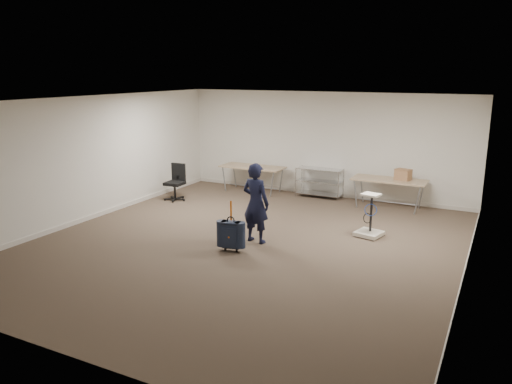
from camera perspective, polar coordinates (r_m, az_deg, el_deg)
The scene contains 10 objects.
ground at distance 9.93m, azimuth -1.10°, elevation -5.93°, with size 9.00×9.00×0.00m, color #49372C.
room_shell at distance 11.09m, azimuth 2.25°, elevation -3.54°, with size 8.00×9.00×9.00m.
folding_table_left at distance 13.99m, azimuth -0.40°, elevation 2.75°, with size 1.80×0.75×0.73m.
folding_table_right at distance 12.74m, azimuth 14.97°, elevation 1.19°, with size 1.80×0.75×0.73m.
wire_shelf at distance 13.52m, azimuth 7.26°, elevation 1.23°, with size 1.22×0.47×0.80m.
person at distance 9.81m, azimuth -0.03°, elevation -1.27°, with size 0.58×0.38×1.60m, color black.
suitcase at distance 9.43m, azimuth -2.88°, elevation -4.87°, with size 0.39×0.27×0.98m.
office_chair at distance 13.34m, azimuth -9.17°, elevation 0.33°, with size 0.58×0.58×0.96m.
equipment_cart at distance 10.56m, azimuth 12.83°, elevation -3.72°, with size 0.59×0.59×0.91m.
cardboard_box at distance 12.72m, azimuth 16.47°, elevation 1.93°, with size 0.36×0.27×0.27m, color olive.
Camera 1 is at (4.40, -8.25, 3.33)m, focal length 35.00 mm.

